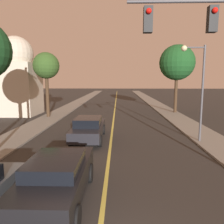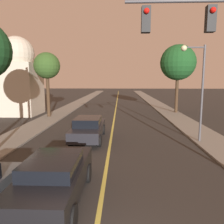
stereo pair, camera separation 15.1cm
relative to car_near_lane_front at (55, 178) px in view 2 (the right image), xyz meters
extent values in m
cube|color=#2D2B28|center=(1.52, 32.82, -0.84)|extent=(10.86, 80.00, 0.01)
cube|color=#D1C14C|center=(1.52, 32.82, -0.83)|extent=(0.16, 76.00, 0.00)
cube|color=gray|center=(-5.16, 32.82, -0.78)|extent=(2.50, 80.00, 0.12)
cube|color=gray|center=(8.20, 32.82, -0.78)|extent=(2.50, 80.00, 0.12)
cube|color=black|center=(0.00, 0.03, -0.07)|extent=(1.83, 4.68, 0.80)
cube|color=black|center=(0.00, -0.16, 0.53)|extent=(1.61, 2.10, 0.41)
cylinder|color=black|center=(-0.87, 1.48, -0.47)|extent=(0.22, 0.73, 0.73)
cylinder|color=black|center=(0.87, 1.48, -0.47)|extent=(0.22, 0.73, 0.73)
cylinder|color=black|center=(-0.87, -1.42, -0.47)|extent=(0.22, 0.73, 0.73)
cylinder|color=black|center=(0.87, -1.42, -0.47)|extent=(0.22, 0.73, 0.73)
cube|color=black|center=(0.00, 7.66, -0.14)|extent=(1.88, 4.99, 0.66)
cube|color=black|center=(0.00, 7.46, 0.46)|extent=(1.65, 2.24, 0.53)
cylinder|color=black|center=(-0.89, 9.21, -0.47)|extent=(0.22, 0.73, 0.73)
cylinder|color=black|center=(0.89, 9.21, -0.47)|extent=(0.22, 0.73, 0.73)
cylinder|color=black|center=(-0.89, 6.11, -0.47)|extent=(0.22, 0.73, 0.73)
cylinder|color=black|center=(0.89, 6.11, -0.47)|extent=(0.22, 0.73, 0.73)
cylinder|color=black|center=(-1.52, 0.17, -0.49)|extent=(0.22, 0.69, 0.69)
cylinder|color=#47474C|center=(4.82, 1.49, 5.94)|extent=(5.06, 0.12, 0.12)
cube|color=black|center=(5.33, 1.49, 5.33)|extent=(0.32, 0.28, 0.90)
sphere|color=red|center=(5.33, 1.31, 5.58)|extent=(0.20, 0.20, 0.20)
cube|color=black|center=(3.05, 1.49, 5.33)|extent=(0.32, 0.28, 0.90)
sphere|color=red|center=(3.05, 1.31, 5.58)|extent=(0.20, 0.20, 0.20)
cylinder|color=#47474C|center=(7.30, 7.20, 2.30)|extent=(0.14, 0.14, 6.04)
cylinder|color=#47474C|center=(6.67, 7.20, 5.17)|extent=(1.27, 0.09, 0.09)
sphere|color=beige|center=(6.03, 7.20, 5.12)|extent=(0.36, 0.36, 0.36)
cylinder|color=#3D2B1C|center=(-5.57, 16.31, 1.50)|extent=(0.35, 0.35, 4.45)
sphere|color=#2D4C1E|center=(-5.57, 16.31, 4.68)|extent=(2.73, 2.73, 2.73)
cylinder|color=#3D2B1C|center=(8.95, 19.86, 1.53)|extent=(0.37, 0.37, 4.49)
sphere|color=#19471E|center=(8.95, 19.86, 5.23)|extent=(4.17, 4.17, 4.17)
cube|color=#BCB29E|center=(-9.61, 18.27, 2.12)|extent=(4.39, 4.39, 5.92)
sphere|color=#BCB29E|center=(-9.61, 18.27, 6.14)|extent=(3.86, 3.86, 3.86)
camera|label=1|loc=(2.00, -6.75, 3.20)|focal=35.00mm
camera|label=2|loc=(2.15, -6.74, 3.20)|focal=35.00mm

